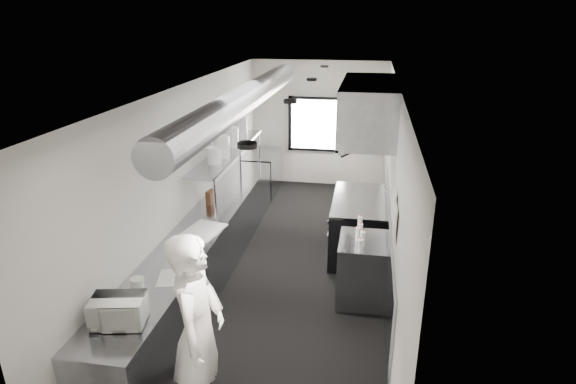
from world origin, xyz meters
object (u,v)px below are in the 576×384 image
at_px(squeeze_bottle_a, 360,246).
at_px(range, 358,226).
at_px(deli_tub_a, 120,300).
at_px(cutting_board, 203,230).
at_px(pass_shelf, 229,152).
at_px(plate_stack_b, 222,146).
at_px(prep_counter, 206,250).
at_px(squeeze_bottle_c, 358,234).
at_px(microwave, 118,311).
at_px(deli_tub_b, 137,283).
at_px(squeeze_bottle_e, 360,223).
at_px(plate_stack_c, 232,137).
at_px(far_work_table, 261,173).
at_px(exhaust_hood, 368,109).
at_px(squeeze_bottle_d, 361,230).
at_px(knife_block, 211,197).
at_px(plate_stack_d, 241,128).
at_px(bottle_station, 362,270).
at_px(small_plate, 189,249).
at_px(squeeze_bottle_b, 363,238).
at_px(plate_stack_a, 214,155).
at_px(line_cook, 198,332).

bearing_deg(squeeze_bottle_a, range, 92.18).
height_order(deli_tub_a, cutting_board, deli_tub_a).
height_order(pass_shelf, cutting_board, pass_shelf).
height_order(plate_stack_b, squeeze_bottle_a, plate_stack_b).
relative_size(prep_counter, squeeze_bottle_c, 31.62).
xyz_separation_m(microwave, deli_tub_b, (-0.13, 0.64, -0.09)).
bearing_deg(microwave, squeeze_bottle_e, 37.08).
height_order(squeeze_bottle_a, squeeze_bottle_e, squeeze_bottle_e).
relative_size(plate_stack_c, squeeze_bottle_a, 1.95).
xyz_separation_m(far_work_table, plate_stack_c, (-0.04, -1.98, 1.29)).
distance_m(far_work_table, squeeze_bottle_e, 4.24).
xyz_separation_m(exhaust_hood, squeeze_bottle_d, (-0.00, -1.27, -1.40)).
relative_size(far_work_table, squeeze_bottle_a, 6.94).
height_order(deli_tub_a, knife_block, knife_block).
bearing_deg(squeeze_bottle_e, plate_stack_d, 136.13).
bearing_deg(bottle_station, deli_tub_b, -146.88).
height_order(small_plate, knife_block, knife_block).
bearing_deg(exhaust_hood, squeeze_bottle_e, -90.85).
relative_size(pass_shelf, deli_tub_b, 19.77).
height_order(cutting_board, squeeze_bottle_b, squeeze_bottle_b).
xyz_separation_m(exhaust_hood, plate_stack_b, (-2.28, -0.10, -0.65)).
bearing_deg(squeeze_bottle_d, range, 92.60).
bearing_deg(plate_stack_d, bottle_station, -47.10).
distance_m(deli_tub_b, squeeze_bottle_e, 3.05).
height_order(exhaust_hood, squeeze_bottle_c, exhaust_hood).
height_order(small_plate, plate_stack_d, plate_stack_d).
distance_m(plate_stack_c, squeeze_bottle_a, 3.31).
distance_m(prep_counter, plate_stack_a, 1.44).
bearing_deg(deli_tub_a, bottle_station, 38.32).
bearing_deg(microwave, squeeze_bottle_b, 30.46).
bearing_deg(squeeze_bottle_e, bottle_station, -78.40).
xyz_separation_m(squeeze_bottle_b, squeeze_bottle_e, (-0.05, 0.49, -0.00)).
bearing_deg(squeeze_bottle_d, squeeze_bottle_e, 94.09).
height_order(plate_stack_a, plate_stack_c, plate_stack_c).
bearing_deg(pass_shelf, squeeze_bottle_c, -37.34).
xyz_separation_m(deli_tub_b, plate_stack_b, (0.11, 2.89, 0.79)).
height_order(line_cook, squeeze_bottle_b, line_cook).
bearing_deg(squeeze_bottle_e, exhaust_hood, 89.15).
height_order(squeeze_bottle_a, squeeze_bottle_b, squeeze_bottle_b).
xyz_separation_m(bottle_station, line_cook, (-1.46, -2.34, 0.54)).
bearing_deg(range, squeeze_bottle_a, -87.82).
bearing_deg(squeeze_bottle_e, line_cook, -117.36).
xyz_separation_m(knife_block, squeeze_bottle_b, (2.41, -1.07, -0.01)).
bearing_deg(squeeze_bottle_b, range, 93.37).
xyz_separation_m(prep_counter, knife_block, (-0.13, 0.72, 0.56)).
distance_m(bottle_station, plate_stack_c, 3.29).
xyz_separation_m(range, microwave, (-2.19, -3.63, 0.57)).
height_order(range, plate_stack_a, plate_stack_a).
xyz_separation_m(range, squeeze_bottle_d, (0.06, -1.27, 0.52)).
relative_size(deli_tub_a, plate_stack_a, 0.61).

